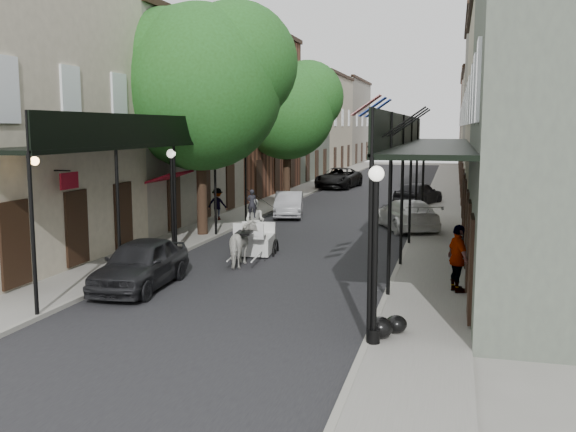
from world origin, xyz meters
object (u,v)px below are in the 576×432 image
Objects in this scene: tree_near at (211,81)px; tree_far at (293,107)px; car_left_mid at (289,204)px; car_left_far at (339,178)px; carriage at (257,227)px; pedestrian_walking at (255,221)px; car_right_far at (418,193)px; pedestrian_sidewalk_left at (217,204)px; car_right_near at (406,215)px; lamppost_right_near at (375,252)px; horse at (244,244)px; lamppost_left at (172,199)px; pedestrian_sidewalk_right at (458,258)px; car_left_near at (140,264)px; lamppost_right_far at (423,178)px.

tree_far is (-0.05, 14.00, -0.65)m from tree_near.
tree_near is 9.00m from car_left_mid.
car_left_mid is 16.21m from car_left_far.
carriage is 0.44× the size of car_left_far.
car_left_mid is (-0.60, 7.72, -0.25)m from pedestrian_walking.
tree_far is 9.40m from car_right_far.
pedestrian_sidewalk_left is 9.11m from car_right_near.
lamppost_right_near reaches higher than car_left_mid.
tree_near is 5.54× the size of horse.
pedestrian_sidewalk_right is (9.90, -3.23, -1.00)m from lamppost_left.
car_left_far is at bearing 86.77° from car_left_near.
lamppost_right_near is 5.17m from pedestrian_sidewalk_right.
car_right_far is at bearing -111.79° from car_right_near.
lamppost_right_far is at bearing -36.51° from tree_far.
car_left_far is (-6.98, 35.03, -1.28)m from lamppost_right_near.
car_right_far is at bearing 35.14° from car_left_mid.
horse is 0.93× the size of pedestrian_sidewalk_right.
pedestrian_walking is (2.25, -15.07, -4.95)m from tree_far.
lamppost_right_far is 12.11m from carriage.
tree_near is 2.60× the size of lamppost_right_far.
carriage is (2.85, -2.94, -5.53)m from tree_near.
lamppost_left is at bearing 100.34° from car_left_near.
car_left_near is 15.44m from car_left_mid.
horse is 10.18m from car_right_near.
tree_far reaches higher than pedestrian_walking.
lamppost_right_near is (8.35, -26.18, -3.79)m from tree_far.
car_right_far is at bearing 59.58° from tree_near.
tree_far is at bearing 93.20° from carriage.
tree_far is 1.79× the size of car_right_near.
lamppost_right_far reaches higher than pedestrian_walking.
lamppost_left is at bearing 24.31° from car_right_near.
pedestrian_sidewalk_left is (-1.26, -10.02, -4.95)m from tree_far.
lamppost_right_near is 8.78m from horse.
pedestrian_sidewalk_right reaches higher than car_right_far.
car_right_far is at bearing 70.33° from car_left_near.
pedestrian_walking reaches higher than pedestrian_sidewalk_left.
lamppost_right_far reaches higher than carriage.
lamppost_right_near is 2.13× the size of horse.
pedestrian_sidewalk_right is (7.14, -4.46, 0.10)m from carriage.
car_left_near is at bearing -103.29° from car_left_mid.
car_right_far is (6.61, 22.06, 0.00)m from car_left_near.
car_left_mid is (-6.70, -1.17, -1.41)m from lamppost_right_far.
horse is at bearing -59.16° from tree_near.
carriage reaches higher than pedestrian_sidewalk_left.
pedestrian_sidewalk_left is at bearing -91.64° from car_left_far.
car_left_mid is at bearing 109.59° from lamppost_right_near.
horse is at bearing -94.50° from car_left_mid.
car_left_mid is 9.08m from car_right_far.
tree_near is at bearing 166.03° from pedestrian_walking.
car_left_far reaches higher than horse.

